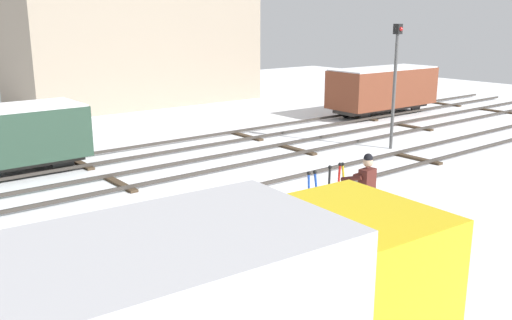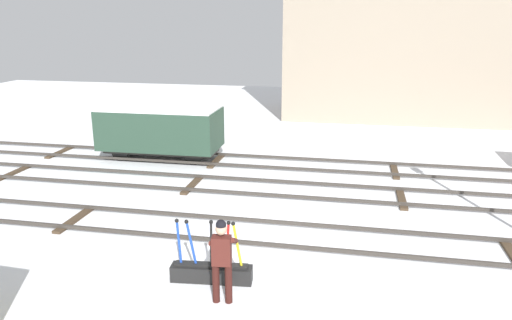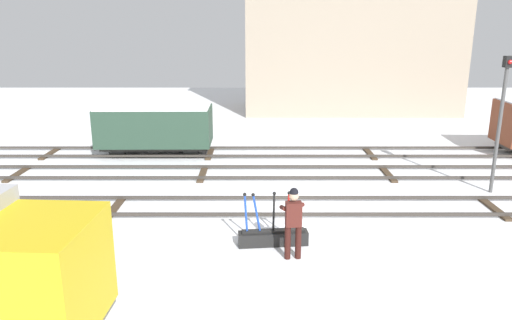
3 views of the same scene
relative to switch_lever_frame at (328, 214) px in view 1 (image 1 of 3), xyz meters
name	(u,v)px [view 1 (image 1 of 3)]	position (x,y,z in m)	size (l,w,h in m)	color
ground_plane	(290,191)	(1.05, 2.50, -0.25)	(60.00, 60.00, 0.00)	white
track_main_line	(290,188)	(1.05, 2.50, -0.14)	(44.00, 1.94, 0.18)	#38332D
track_siding_near	(218,163)	(1.05, 6.07, -0.15)	(44.00, 1.94, 0.18)	#38332D
track_siding_far	(172,147)	(1.05, 9.11, -0.15)	(44.00, 1.94, 0.18)	#38332D
switch_lever_frame	(328,214)	(0.00, 0.00, 0.00)	(1.83, 0.53, 1.45)	black
rail_worker	(366,187)	(0.45, -0.73, 0.78)	(0.58, 0.69, 1.81)	#351511
signal_post	(395,75)	(7.56, 4.11, 2.48)	(0.24, 0.32, 4.56)	#4C4C4C
apartment_building	(133,7)	(5.60, 20.87, 5.08)	(13.60, 6.36, 10.65)	gray
freight_car_far_end	(2,137)	(-4.81, 9.11, 1.00)	(4.85, 2.26, 2.15)	#2D2B28
freight_car_near_switch	(383,88)	(13.13, 9.11, 1.11)	(5.92, 2.34, 2.36)	#2D2B28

